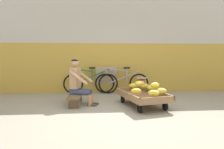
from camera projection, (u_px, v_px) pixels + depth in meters
The scene contains 12 objects.
ground_plane at pixel (121, 117), 4.02m from camera, with size 80.00×80.00×0.00m, color gray.
back_wall at pixel (110, 44), 6.88m from camera, with size 16.00×0.30×3.22m.
banana_cart at pixel (142, 96), 4.89m from camera, with size 1.15×1.59×0.36m.
banana_pile at pixel (147, 88), 4.86m from camera, with size 0.83×1.33×0.26m.
low_bench at pixel (76, 96), 5.09m from camera, with size 0.32×1.10×0.27m.
vendor_seated at pixel (79, 82), 5.04m from camera, with size 0.73×0.59×1.14m.
plastic_crate at pixel (141, 93), 5.88m from camera, with size 0.36×0.28×0.30m.
weighing_scale at pixel (142, 82), 5.86m from camera, with size 0.30×0.30×0.29m.
bicycle_near_left at pixel (89, 83), 6.58m from camera, with size 1.66×0.48×0.86m.
bicycle_far_left at pixel (124, 82), 6.63m from camera, with size 1.66×0.48×0.86m.
sign_board at pixel (106, 79), 6.79m from camera, with size 0.70×0.26×0.87m.
shopping_bag at pixel (146, 96), 5.52m from camera, with size 0.18×0.12×0.24m, color silver.
Camera 1 is at (-0.50, -3.90, 1.20)m, focal length 32.52 mm.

